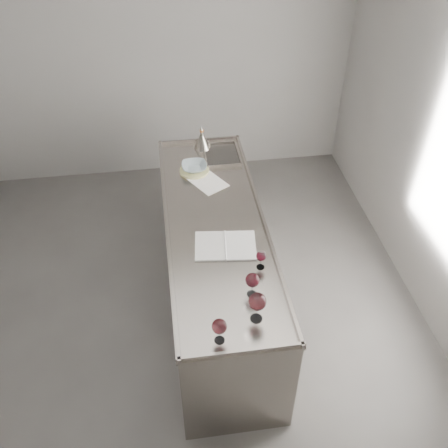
{
  "coord_description": "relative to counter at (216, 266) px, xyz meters",
  "views": [
    {
      "loc": [
        0.15,
        -2.58,
        3.41
      ],
      "look_at": [
        0.55,
        0.18,
        1.02
      ],
      "focal_mm": 40.0,
      "sensor_mm": 36.0,
      "label": 1
    }
  ],
  "objects": [
    {
      "name": "wine_glass_left",
      "position": [
        -0.12,
        -1.08,
        0.6
      ],
      "size": [
        0.09,
        0.09,
        0.18
      ],
      "rotation": [
        0.0,
        0.0,
        -0.19
      ],
      "color": "white",
      "rests_on": "counter"
    },
    {
      "name": "room_shell",
      "position": [
        -0.5,
        -0.3,
        0.93
      ],
      "size": [
        4.54,
        5.04,
        2.84
      ],
      "color": "#4F4C4A",
      "rests_on": "ground"
    },
    {
      "name": "wine_glass_middle",
      "position": [
        0.14,
        -0.75,
        0.6
      ],
      "size": [
        0.09,
        0.09,
        0.18
      ],
      "rotation": [
        0.0,
        0.0,
        -0.27
      ],
      "color": "white",
      "rests_on": "counter"
    },
    {
      "name": "wine_glass_small",
      "position": [
        0.25,
        -0.51,
        0.57
      ],
      "size": [
        0.07,
        0.07,
        0.14
      ],
      "rotation": [
        0.0,
        0.0,
        0.16
      ],
      "color": "white",
      "rests_on": "counter"
    },
    {
      "name": "notebook",
      "position": [
        0.04,
        -0.27,
        0.47
      ],
      "size": [
        0.47,
        0.35,
        0.02
      ],
      "rotation": [
        0.0,
        0.0,
        -0.11
      ],
      "color": "white",
      "rests_on": "counter"
    },
    {
      "name": "ceramic_bowl",
      "position": [
        -0.09,
        0.71,
        0.51
      ],
      "size": [
        0.22,
        0.22,
        0.05
      ],
      "primitive_type": "imported",
      "rotation": [
        0.0,
        0.0,
        0.0
      ],
      "color": "#97A8B0",
      "rests_on": "trivet"
    },
    {
      "name": "trivet",
      "position": [
        -0.09,
        0.71,
        0.48
      ],
      "size": [
        0.29,
        0.29,
        0.02
      ],
      "primitive_type": "cylinder",
      "rotation": [
        0.0,
        0.0,
        0.13
      ],
      "color": "beige",
      "rests_on": "counter"
    },
    {
      "name": "wine_glass_right",
      "position": [
        0.13,
        -0.95,
        0.62
      ],
      "size": [
        0.11,
        0.11,
        0.22
      ],
      "rotation": [
        0.0,
        0.0,
        -0.27
      ],
      "color": "white",
      "rests_on": "counter"
    },
    {
      "name": "loose_paper_top",
      "position": [
        0.0,
        0.53,
        0.47
      ],
      "size": [
        0.36,
        0.4,
        0.0
      ],
      "primitive_type": "cube",
      "rotation": [
        0.0,
        0.0,
        0.54
      ],
      "color": "white",
      "rests_on": "counter"
    },
    {
      "name": "counter",
      "position": [
        0.0,
        0.0,
        0.0
      ],
      "size": [
        0.77,
        2.42,
        0.97
      ],
      "color": "gray",
      "rests_on": "ground"
    },
    {
      "name": "wine_funnel",
      "position": [
        0.02,
        1.08,
        0.54
      ],
      "size": [
        0.16,
        0.16,
        0.23
      ],
      "rotation": [
        0.0,
        0.0,
        -0.27
      ],
      "color": "gray",
      "rests_on": "counter"
    }
  ]
}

